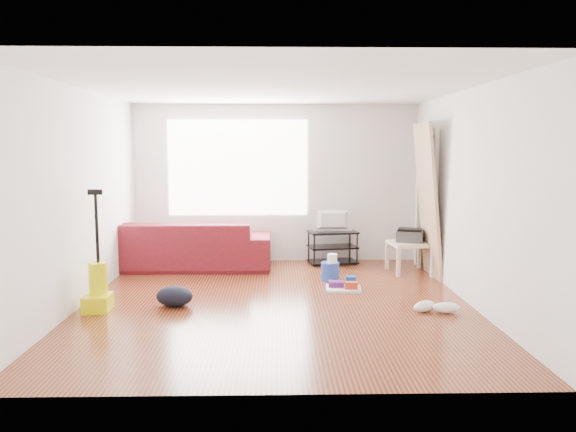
{
  "coord_description": "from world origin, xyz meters",
  "views": [
    {
      "loc": [
        -0.01,
        -6.45,
        1.81
      ],
      "look_at": [
        0.15,
        0.6,
        0.96
      ],
      "focal_mm": 35.0,
      "sensor_mm": 36.0,
      "label": 1
    }
  ],
  "objects_px": {
    "vacuum": "(98,288)",
    "side_table": "(410,247)",
    "sofa": "(189,268)",
    "tv_stand": "(333,247)",
    "cleaning_tray": "(344,286)",
    "bucket": "(330,281)",
    "backpack": "(175,306)"
  },
  "relations": [
    {
      "from": "side_table",
      "to": "cleaning_tray",
      "type": "distance_m",
      "value": 1.5
    },
    {
      "from": "vacuum",
      "to": "side_table",
      "type": "bearing_deg",
      "value": 22.68
    },
    {
      "from": "tv_stand",
      "to": "vacuum",
      "type": "distance_m",
      "value": 3.82
    },
    {
      "from": "bucket",
      "to": "backpack",
      "type": "bearing_deg",
      "value": -147.65
    },
    {
      "from": "tv_stand",
      "to": "vacuum",
      "type": "bearing_deg",
      "value": -149.57
    },
    {
      "from": "tv_stand",
      "to": "sofa",
      "type": "bearing_deg",
      "value": 176.58
    },
    {
      "from": "cleaning_tray",
      "to": "backpack",
      "type": "relative_size",
      "value": 1.11
    },
    {
      "from": "tv_stand",
      "to": "side_table",
      "type": "bearing_deg",
      "value": -42.02
    },
    {
      "from": "bucket",
      "to": "vacuum",
      "type": "distance_m",
      "value": 3.07
    },
    {
      "from": "tv_stand",
      "to": "backpack",
      "type": "relative_size",
      "value": 1.89
    },
    {
      "from": "sofa",
      "to": "vacuum",
      "type": "relative_size",
      "value": 1.83
    },
    {
      "from": "sofa",
      "to": "side_table",
      "type": "relative_size",
      "value": 4.03
    },
    {
      "from": "backpack",
      "to": "vacuum",
      "type": "bearing_deg",
      "value": -155.89
    },
    {
      "from": "sofa",
      "to": "tv_stand",
      "type": "distance_m",
      "value": 2.25
    },
    {
      "from": "backpack",
      "to": "sofa",
      "type": "bearing_deg",
      "value": 108.69
    },
    {
      "from": "cleaning_tray",
      "to": "backpack",
      "type": "bearing_deg",
      "value": -161.09
    },
    {
      "from": "cleaning_tray",
      "to": "side_table",
      "type": "bearing_deg",
      "value": 42.91
    },
    {
      "from": "cleaning_tray",
      "to": "bucket",
      "type": "bearing_deg",
      "value": 104.59
    },
    {
      "from": "sofa",
      "to": "tv_stand",
      "type": "xyz_separation_m",
      "value": [
        2.22,
        0.27,
        0.27
      ]
    },
    {
      "from": "bucket",
      "to": "vacuum",
      "type": "xyz_separation_m",
      "value": [
        -2.74,
        -1.35,
        0.25
      ]
    },
    {
      "from": "cleaning_tray",
      "to": "vacuum",
      "type": "xyz_separation_m",
      "value": [
        -2.88,
        -0.84,
        0.2
      ]
    },
    {
      "from": "backpack",
      "to": "vacuum",
      "type": "relative_size",
      "value": 0.31
    },
    {
      "from": "bucket",
      "to": "tv_stand",
      "type": "bearing_deg",
      "value": 82.6
    },
    {
      "from": "sofa",
      "to": "vacuum",
      "type": "xyz_separation_m",
      "value": [
        -0.67,
        -2.22,
        0.25
      ]
    },
    {
      "from": "side_table",
      "to": "bucket",
      "type": "relative_size",
      "value": 2.44
    },
    {
      "from": "cleaning_tray",
      "to": "backpack",
      "type": "xyz_separation_m",
      "value": [
        -2.05,
        -0.7,
        -0.05
      ]
    },
    {
      "from": "side_table",
      "to": "vacuum",
      "type": "height_order",
      "value": "vacuum"
    },
    {
      "from": "sofa",
      "to": "tv_stand",
      "type": "relative_size",
      "value": 3.07
    },
    {
      "from": "tv_stand",
      "to": "cleaning_tray",
      "type": "xyz_separation_m",
      "value": [
        -0.01,
        -1.65,
        -0.22
      ]
    },
    {
      "from": "sofa",
      "to": "backpack",
      "type": "bearing_deg",
      "value": 94.3
    },
    {
      "from": "sofa",
      "to": "side_table",
      "type": "height_order",
      "value": "side_table"
    },
    {
      "from": "side_table",
      "to": "backpack",
      "type": "distance_m",
      "value": 3.57
    }
  ]
}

